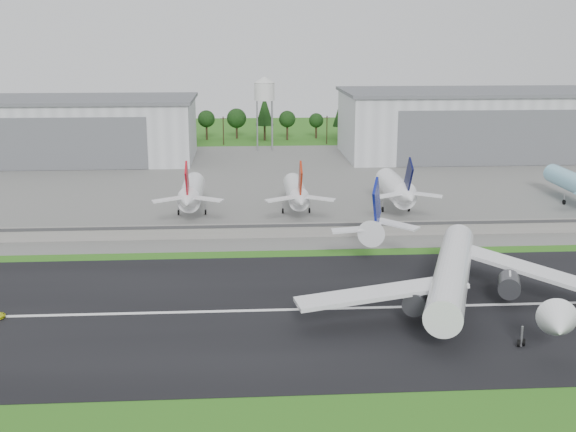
{
  "coord_description": "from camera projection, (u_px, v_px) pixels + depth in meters",
  "views": [
    {
      "loc": [
        -14.27,
        -105.08,
        45.83
      ],
      "look_at": [
        -4.92,
        40.0,
        9.0
      ],
      "focal_mm": 45.0,
      "sensor_mm": 36.0,
      "label": 1
    }
  ],
  "objects": [
    {
      "name": "utility_poles",
      "position": [
        275.0,
        144.0,
        307.27
      ],
      "size": [
        230.0,
        3.0,
        12.0
      ],
      "primitive_type": null,
      "color": "black",
      "rests_on": "ground"
    },
    {
      "name": "runway_centerline",
      "position": [
        328.0,
        309.0,
        123.44
      ],
      "size": [
        220.0,
        1.0,
        0.02
      ],
      "primitive_type": "cube",
      "color": "white",
      "rests_on": "runway"
    },
    {
      "name": "treeline",
      "position": [
        274.0,
        139.0,
        321.78
      ],
      "size": [
        320.0,
        16.0,
        22.0
      ],
      "primitive_type": null,
      "color": "black",
      "rests_on": "ground"
    },
    {
      "name": "blast_fence",
      "position": [
        305.0,
        230.0,
        166.54
      ],
      "size": [
        240.0,
        0.61,
        3.5
      ],
      "color": "gray",
      "rests_on": "ground"
    },
    {
      "name": "ground",
      "position": [
        335.0,
        333.0,
        113.79
      ],
      "size": [
        600.0,
        600.0,
        0.0
      ],
      "primitive_type": "plane",
      "color": "#216117",
      "rests_on": "ground"
    },
    {
      "name": "hangar_east",
      "position": [
        476.0,
        123.0,
        274.9
      ],
      "size": [
        102.0,
        47.0,
        25.2
      ],
      "color": "silver",
      "rests_on": "ground"
    },
    {
      "name": "runway",
      "position": [
        328.0,
        309.0,
        123.45
      ],
      "size": [
        320.0,
        60.0,
        0.1
      ],
      "primitive_type": "cube",
      "color": "black",
      "rests_on": "ground"
    },
    {
      "name": "water_tower",
      "position": [
        264.0,
        89.0,
        286.41
      ],
      "size": [
        8.4,
        8.4,
        29.4
      ],
      "color": "#99999E",
      "rests_on": "ground"
    },
    {
      "name": "apron",
      "position": [
        287.0,
        182.0,
        229.86
      ],
      "size": [
        320.0,
        150.0,
        0.1
      ],
      "primitive_type": "cube",
      "color": "slate",
      "rests_on": "ground"
    },
    {
      "name": "main_airliner",
      "position": [
        453.0,
        280.0,
        123.2
      ],
      "size": [
        54.01,
        57.55,
        18.17
      ],
      "rotation": [
        0.0,
        0.0,
        2.8
      ],
      "color": "white",
      "rests_on": "runway"
    },
    {
      "name": "parked_jet_red_b",
      "position": [
        297.0,
        193.0,
        186.34
      ],
      "size": [
        7.36,
        31.29,
        16.41
      ],
      "color": "white",
      "rests_on": "ground"
    },
    {
      "name": "parked_jet_red_a",
      "position": [
        191.0,
        193.0,
        184.63
      ],
      "size": [
        7.36,
        31.29,
        16.67
      ],
      "color": "white",
      "rests_on": "ground"
    },
    {
      "name": "hangar_west",
      "position": [
        63.0,
        129.0,
        265.49
      ],
      "size": [
        97.0,
        44.0,
        23.2
      ],
      "color": "silver",
      "rests_on": "ground"
    },
    {
      "name": "parked_jet_navy",
      "position": [
        398.0,
        189.0,
        187.94
      ],
      "size": [
        7.36,
        31.29,
        16.94
      ],
      "color": "white",
      "rests_on": "ground"
    }
  ]
}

